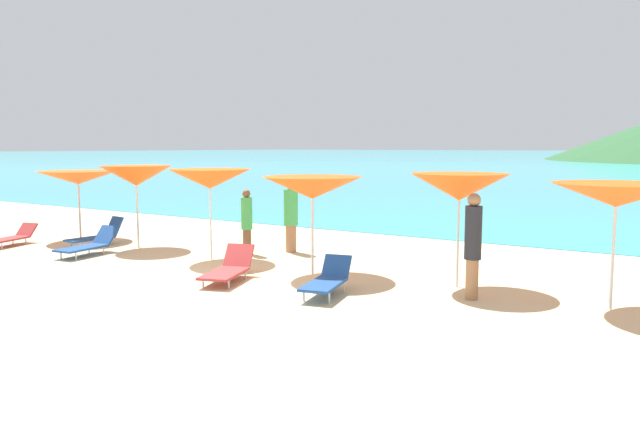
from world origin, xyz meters
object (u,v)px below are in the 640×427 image
at_px(lounge_chair_4, 89,244).
at_px(beachgoer_1, 291,215).
at_px(lounge_chair_1, 97,235).
at_px(umbrella_5, 616,195).
at_px(beachgoer_0, 473,242).
at_px(umbrella_4, 459,187).
at_px(lounge_chair_3, 327,279).
at_px(beachgoer_2, 247,220).
at_px(umbrella_1, 136,176).
at_px(umbrella_2, 210,179).
at_px(umbrella_3, 312,188).
at_px(umbrella_0, 78,178).
at_px(lounge_chair_2, 12,237).
at_px(lounge_chair_0, 228,268).

distance_m(lounge_chair_4, beachgoer_1, 5.13).
distance_m(lounge_chair_1, beachgoer_1, 5.53).
bearing_deg(umbrella_5, beachgoer_0, -164.62).
relative_size(umbrella_4, lounge_chair_3, 1.38).
bearing_deg(beachgoer_2, lounge_chair_1, -25.65).
height_order(lounge_chair_3, beachgoer_1, beachgoer_1).
height_order(umbrella_1, umbrella_2, umbrella_1).
distance_m(umbrella_3, lounge_chair_4, 6.29).
height_order(umbrella_0, lounge_chair_3, umbrella_0).
relative_size(umbrella_1, lounge_chair_3, 1.39).
bearing_deg(umbrella_5, lounge_chair_1, -178.22).
distance_m(lounge_chair_3, lounge_chair_4, 7.19).
distance_m(umbrella_3, lounge_chair_2, 9.29).
bearing_deg(umbrella_2, lounge_chair_2, -166.68).
relative_size(beachgoer_0, beachgoer_1, 1.03).
bearing_deg(umbrella_4, umbrella_3, -170.21).
distance_m(lounge_chair_0, lounge_chair_3, 2.29).
height_order(umbrella_1, umbrella_4, umbrella_1).
bearing_deg(lounge_chair_3, beachgoer_0, 12.23).
bearing_deg(lounge_chair_0, lounge_chair_1, 148.85).
distance_m(umbrella_2, lounge_chair_0, 3.00).
height_order(umbrella_3, umbrella_4, umbrella_4).
height_order(lounge_chair_0, lounge_chair_3, lounge_chair_0).
bearing_deg(lounge_chair_0, beachgoer_0, -3.35).
bearing_deg(lounge_chair_0, umbrella_3, 35.70).
xyz_separation_m(umbrella_1, beachgoer_1, (3.90, 1.63, -0.96)).
relative_size(umbrella_5, lounge_chair_2, 1.36).
distance_m(umbrella_5, lounge_chair_4, 11.93).
distance_m(umbrella_3, umbrella_4, 3.06).
xyz_separation_m(lounge_chair_1, beachgoer_1, (5.11, 2.01, 0.68)).
relative_size(beachgoer_0, beachgoer_2, 1.16).
relative_size(lounge_chair_0, beachgoer_0, 0.89).
height_order(umbrella_0, umbrella_5, umbrella_5).
xyz_separation_m(lounge_chair_3, beachgoer_1, (-3.14, 3.30, 0.69)).
distance_m(lounge_chair_2, beachgoer_2, 6.82).
xyz_separation_m(lounge_chair_0, beachgoer_0, (4.64, 1.20, 0.77)).
height_order(umbrella_1, lounge_chair_3, umbrella_1).
distance_m(umbrella_4, beachgoer_2, 5.87).
distance_m(umbrella_4, lounge_chair_4, 9.30).
height_order(umbrella_0, beachgoer_1, umbrella_0).
relative_size(lounge_chair_3, beachgoer_2, 0.97).
xyz_separation_m(umbrella_0, umbrella_4, (11.44, 0.11, 0.13)).
xyz_separation_m(umbrella_4, lounge_chair_3, (-1.81, -1.87, -1.66)).
distance_m(lounge_chair_0, beachgoer_1, 3.60).
xyz_separation_m(lounge_chair_0, beachgoer_2, (-1.65, 2.61, 0.62)).
relative_size(umbrella_0, beachgoer_2, 1.54).
xyz_separation_m(umbrella_0, umbrella_3, (8.43, -0.41, 0.04)).
bearing_deg(umbrella_1, lounge_chair_3, -13.39).
bearing_deg(umbrella_2, umbrella_1, 175.78).
relative_size(umbrella_4, beachgoer_0, 1.16).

